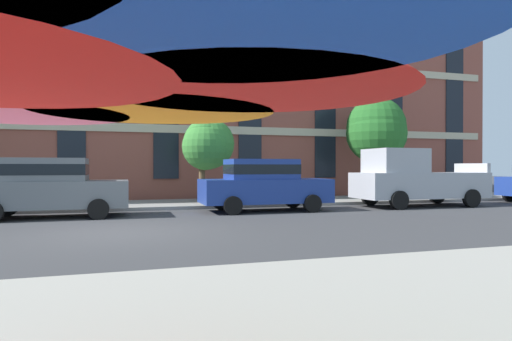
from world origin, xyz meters
The scene contains 8 objects.
ground_plane centered at (0.00, 0.00, 0.00)m, with size 120.00×120.00×0.00m, color #38383A.
sidewalk_far centered at (0.00, 6.80, 0.06)m, with size 56.00×3.60×0.12m, color gray.
apartment_building centered at (0.00, 14.99, 8.00)m, with size 38.43×12.08×16.00m.
sedan_gray centered at (-2.00, 3.70, 0.95)m, with size 4.40×1.98×1.78m.
sedan_blue centered at (4.72, 3.70, 0.95)m, with size 4.40×1.98×1.78m.
pickup_silver centered at (10.80, 3.70, 1.03)m, with size 5.10×2.12×2.20m.
street_tree_middle centered at (3.25, 6.43, 2.41)m, with size 2.10×2.18×3.46m.
street_tree_right centered at (11.10, 6.92, 3.22)m, with size 2.72×2.75×4.68m.
Camera 1 is at (0.08, -10.59, 1.51)m, focal length 30.78 mm.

